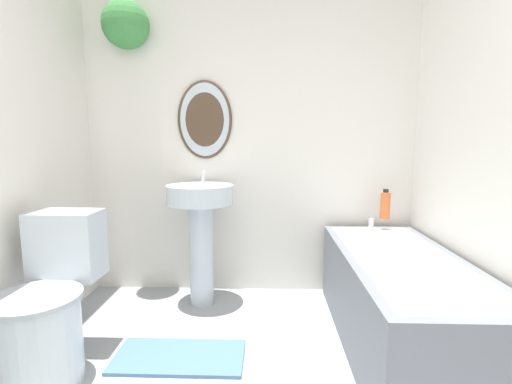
{
  "coord_description": "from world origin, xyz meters",
  "views": [
    {
      "loc": [
        0.14,
        -0.32,
        1.15
      ],
      "look_at": [
        0.08,
        1.51,
        0.89
      ],
      "focal_mm": 26.0,
      "sensor_mm": 36.0,
      "label": 1
    }
  ],
  "objects_px": {
    "shampoo_bottle": "(385,205)",
    "toilet": "(47,309)",
    "bathtub": "(401,300)",
    "pedestal_sink": "(200,220)"
  },
  "relations": [
    {
      "from": "pedestal_sink",
      "to": "bathtub",
      "type": "distance_m",
      "value": 1.36
    },
    {
      "from": "pedestal_sink",
      "to": "shampoo_bottle",
      "type": "xyz_separation_m",
      "value": [
        1.3,
        0.13,
        0.09
      ]
    },
    {
      "from": "bathtub",
      "to": "shampoo_bottle",
      "type": "xyz_separation_m",
      "value": [
        0.1,
        0.65,
        0.42
      ]
    },
    {
      "from": "pedestal_sink",
      "to": "toilet",
      "type": "bearing_deg",
      "value": -126.64
    },
    {
      "from": "toilet",
      "to": "bathtub",
      "type": "distance_m",
      "value": 1.84
    },
    {
      "from": "toilet",
      "to": "pedestal_sink",
      "type": "relative_size",
      "value": 0.82
    },
    {
      "from": "toilet",
      "to": "bathtub",
      "type": "xyz_separation_m",
      "value": [
        1.81,
        0.3,
        -0.06
      ]
    },
    {
      "from": "pedestal_sink",
      "to": "bathtub",
      "type": "relative_size",
      "value": 0.64
    },
    {
      "from": "toilet",
      "to": "bathtub",
      "type": "relative_size",
      "value": 0.52
    },
    {
      "from": "shampoo_bottle",
      "to": "toilet",
      "type": "bearing_deg",
      "value": -153.69
    }
  ]
}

